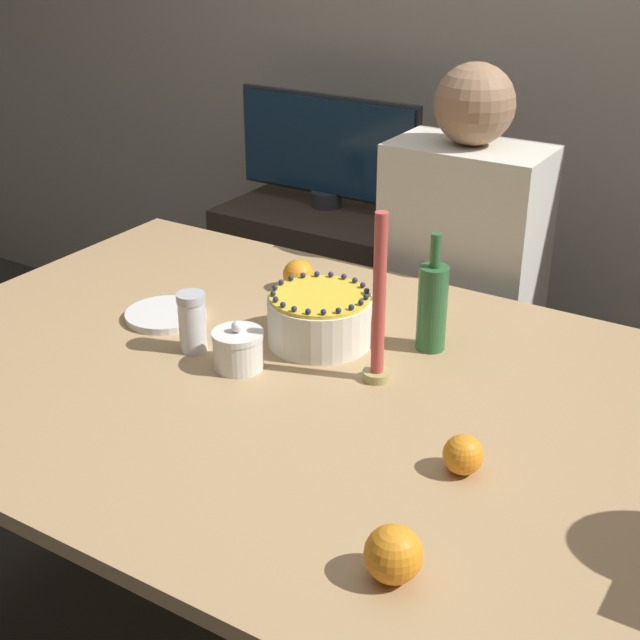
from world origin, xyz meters
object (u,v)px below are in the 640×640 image
Objects in this scene: sugar_shaker at (192,322)px; bottle at (432,306)px; candle at (379,312)px; tv_monitor at (327,149)px; person_man_blue_shirt at (458,329)px; sugar_bowl at (238,349)px; cake at (320,318)px.

bottle reaches higher than sugar_shaker.
tv_monitor is at bearing 125.96° from candle.
bottle is 0.20× the size of person_man_blue_shirt.
bottle reaches higher than sugar_bowl.
candle is at bearing -23.73° from cake.
person_man_blue_shirt is 0.78m from tv_monitor.
cake is 0.34× the size of tv_monitor.
bottle is 0.39× the size of tv_monitor.
candle reaches higher than sugar_shaker.
sugar_shaker is (-0.12, 0.01, 0.02)m from sugar_bowl.
sugar_bowl is at bearing -5.04° from sugar_shaker.
tv_monitor is (-0.77, 0.85, 0.03)m from bottle.
sugar_shaker is 0.10× the size of person_man_blue_shirt.
sugar_bowl is 1.23m from tv_monitor.
bottle is (0.03, 0.18, -0.05)m from candle.
candle reaches higher than cake.
person_man_blue_shirt reaches higher than candle.
tv_monitor is (-0.74, 1.02, -0.02)m from candle.
person_man_blue_shirt is at bearing 84.71° from cake.
person_man_blue_shirt is 1.96× the size of tv_monitor.
person_man_blue_shirt reaches higher than cake.
sugar_shaker is 1.18m from tv_monitor.
person_man_blue_shirt is (0.14, 0.80, -0.25)m from sugar_bowl.
candle is 0.27× the size of person_man_blue_shirt.
person_man_blue_shirt is at bearing 106.39° from bottle.
cake is at bearing -59.24° from tv_monitor.
person_man_blue_shirt is at bearing 99.98° from candle.
tv_monitor reaches higher than cake.
cake is at bearing 84.71° from person_man_blue_shirt.
tv_monitor is (-0.62, 0.32, 0.34)m from person_man_blue_shirt.
bottle is (0.21, 0.10, 0.04)m from cake.
bottle is (0.29, 0.28, 0.06)m from sugar_bowl.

